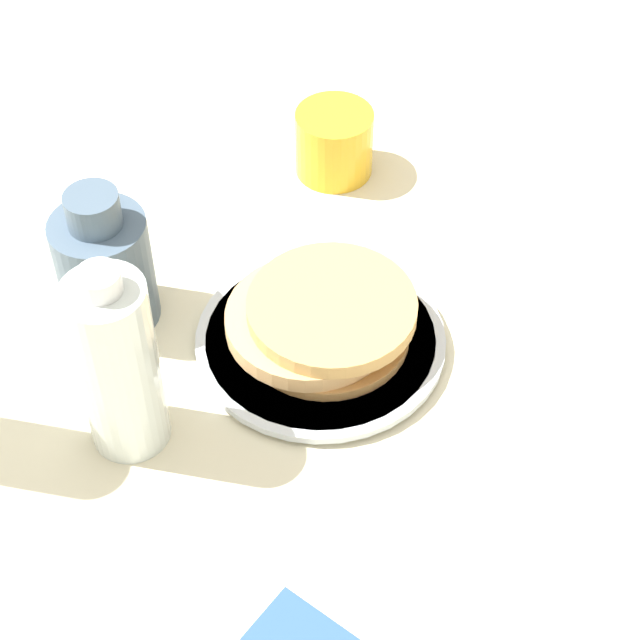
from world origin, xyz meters
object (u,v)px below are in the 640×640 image
pancake_stack (320,318)px  juice_glass (334,142)px  cream_jug (105,266)px  plate (320,340)px  water_bottle_near (117,365)px

pancake_stack → juice_glass: bearing=66.4°
pancake_stack → cream_jug: (-0.16, 0.10, 0.03)m
pancake_stack → cream_jug: 0.19m
plate → pancake_stack: bearing=80.7°
plate → cream_jug: bearing=148.5°
water_bottle_near → plate: bearing=11.5°
plate → cream_jug: size_ratio=1.56×
water_bottle_near → cream_jug: bearing=83.4°
pancake_stack → water_bottle_near: 0.19m
plate → water_bottle_near: (-0.18, -0.04, 0.08)m
cream_jug → water_bottle_near: water_bottle_near is taller
water_bottle_near → pancake_stack: bearing=12.1°
cream_jug → water_bottle_near: (-0.02, -0.14, 0.03)m
plate → water_bottle_near: water_bottle_near is taller
pancake_stack → juice_glass: size_ratio=2.04×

